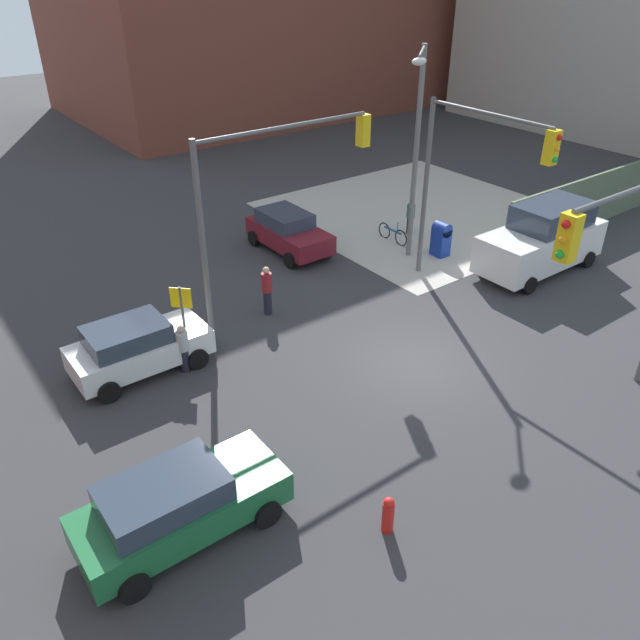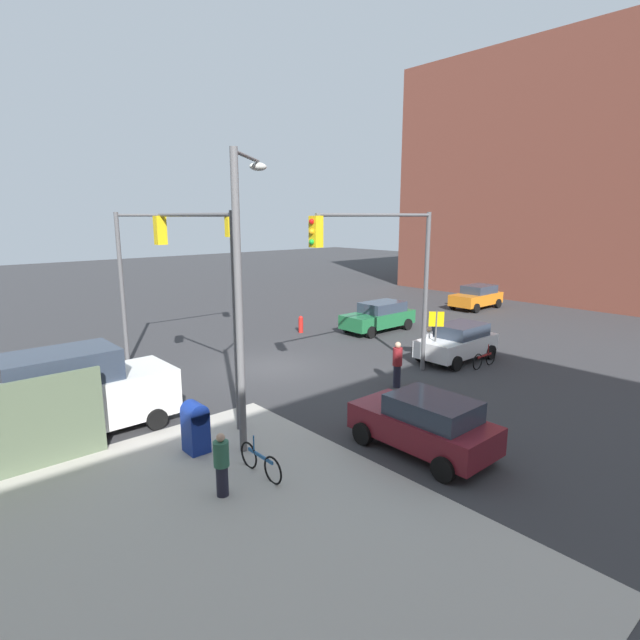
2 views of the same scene
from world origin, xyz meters
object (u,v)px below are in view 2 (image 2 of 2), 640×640
(traffic_signal_ne_corner, at_px, (201,272))
(coupe_white, at_px, (458,342))
(hatchback_green, at_px, (379,316))
(traffic_signal_nw_corner, at_px, (387,262))
(bicycle_leaning_on_fence, at_px, (260,462))
(street_lamp_corner, at_px, (242,279))
(sedan_orange, at_px, (477,297))
(bicycle_at_crosswalk, at_px, (484,359))
(fire_hydrant, at_px, (301,324))
(pedestrian_walking_north, at_px, (222,464))
(coupe_maroon, at_px, (425,423))
(pedestrian_crossing, at_px, (428,343))
(mailbox_blue, at_px, (195,426))
(pedestrian_waiting, at_px, (397,364))
(van_white_delivery, at_px, (75,395))
(traffic_signal_se_corner, at_px, (169,255))

(traffic_signal_ne_corner, height_order, coupe_white, traffic_signal_ne_corner)
(hatchback_green, relative_size, coupe_white, 1.11)
(traffic_signal_nw_corner, distance_m, bicycle_leaning_on_fence, 9.21)
(street_lamp_corner, xyz_separation_m, sedan_orange, (-23.80, -7.35, -3.86))
(coupe_white, xyz_separation_m, bicycle_at_crosswalk, (0.06, 1.38, -0.50))
(traffic_signal_nw_corner, xyz_separation_m, bicycle_leaning_on_fence, (7.67, 2.70, -4.33))
(fire_hydrant, bearing_deg, traffic_signal_nw_corner, 71.39)
(coupe_white, distance_m, pedestrian_walking_north, 13.94)
(traffic_signal_ne_corner, bearing_deg, coupe_maroon, 114.18)
(pedestrian_crossing, bearing_deg, mailbox_blue, 44.96)
(street_lamp_corner, relative_size, mailbox_blue, 5.59)
(bicycle_leaning_on_fence, bearing_deg, traffic_signal_ne_corner, -103.31)
(fire_hydrant, relative_size, pedestrian_walking_north, 0.61)
(fire_hydrant, height_order, pedestrian_crossing, pedestrian_crossing)
(traffic_signal_nw_corner, bearing_deg, pedestrian_waiting, 84.19)
(pedestrian_crossing, bearing_deg, pedestrian_walking_north, 55.20)
(pedestrian_walking_north, distance_m, bicycle_leaning_on_fence, 1.30)
(pedestrian_crossing, bearing_deg, traffic_signal_ne_corner, 32.32)
(coupe_maroon, relative_size, van_white_delivery, 0.74)
(traffic_signal_se_corner, xyz_separation_m, street_lamp_corner, (2.61, 10.06, 0.06))
(hatchback_green, xyz_separation_m, pedestrian_waiting, (6.56, 6.82, 0.08))
(van_white_delivery, height_order, bicycle_leaning_on_fence, van_white_delivery)
(pedestrian_crossing, height_order, pedestrian_walking_north, same)
(coupe_white, distance_m, sedan_orange, 13.62)
(hatchback_green, bearing_deg, fire_hydrant, -35.88)
(street_lamp_corner, bearing_deg, traffic_signal_nw_corner, -171.41)
(traffic_signal_nw_corner, xyz_separation_m, traffic_signal_se_corner, (4.38, -9.00, -0.03))
(van_white_delivery, distance_m, pedestrian_waiting, 10.88)
(traffic_signal_nw_corner, height_order, hatchback_green, traffic_signal_nw_corner)
(street_lamp_corner, relative_size, pedestrian_walking_north, 5.19)
(mailbox_blue, distance_m, coupe_maroon, 6.22)
(traffic_signal_nw_corner, relative_size, bicycle_at_crosswalk, 3.71)
(hatchback_green, xyz_separation_m, van_white_delivery, (16.89, 3.42, 0.44))
(bicycle_leaning_on_fence, bearing_deg, traffic_signal_nw_corner, -160.63)
(sedan_orange, height_order, pedestrian_waiting, pedestrian_waiting)
(fire_hydrant, height_order, van_white_delivery, van_white_delivery)
(van_white_delivery, bearing_deg, sedan_orange, -172.48)
(traffic_signal_nw_corner, height_order, van_white_delivery, traffic_signal_nw_corner)
(fire_hydrant, bearing_deg, pedestrian_walking_north, 44.51)
(traffic_signal_ne_corner, xyz_separation_m, bicycle_at_crosswalk, (-11.30, 3.45, -4.26))
(traffic_signal_se_corner, xyz_separation_m, traffic_signal_ne_corner, (2.19, 7.05, -0.03))
(mailbox_blue, bearing_deg, sedan_orange, -164.85)
(hatchback_green, height_order, van_white_delivery, van_white_delivery)
(fire_hydrant, bearing_deg, hatchback_green, 144.12)
(mailbox_blue, bearing_deg, fire_hydrant, -140.60)
(traffic_signal_nw_corner, height_order, pedestrian_crossing, traffic_signal_nw_corner)
(traffic_signal_nw_corner, relative_size, hatchback_green, 1.47)
(van_white_delivery, height_order, pedestrian_walking_north, van_white_delivery)
(traffic_signal_ne_corner, xyz_separation_m, coupe_white, (-11.36, 2.07, -3.77))
(traffic_signal_se_corner, height_order, coupe_maroon, traffic_signal_se_corner)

